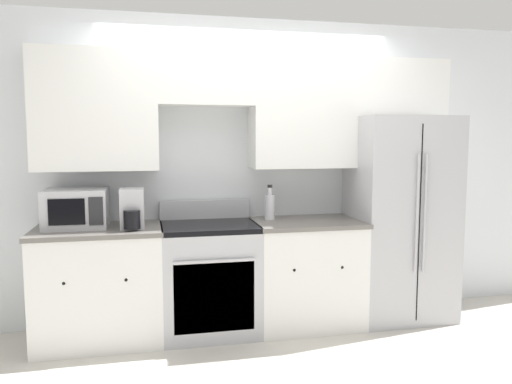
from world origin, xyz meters
TOP-DOWN VIEW (x-y plane):
  - ground_plane at (0.00, 0.00)m, footprint 12.00×12.00m
  - wall_back at (0.02, 0.58)m, footprint 8.00×0.39m
  - lower_cabinets_left at (-1.24, 0.31)m, footprint 0.97×0.64m
  - lower_cabinets_right at (0.44, 0.31)m, footprint 0.90×0.64m
  - oven_range at (-0.39, 0.31)m, footprint 0.77×0.65m
  - refrigerator at (1.30, 0.38)m, footprint 0.84×0.79m
  - microwave at (-1.40, 0.38)m, footprint 0.47×0.41m
  - bottle at (0.15, 0.43)m, footprint 0.08×0.08m
  - paper_towel_holder at (-0.98, 0.23)m, footprint 0.18×0.28m

SIDE VIEW (x-z plane):
  - ground_plane at x=0.00m, z-range 0.00..0.00m
  - lower_cabinets_left at x=-1.24m, z-range 0.00..0.90m
  - lower_cabinets_right at x=0.44m, z-range 0.00..0.90m
  - oven_range at x=-0.39m, z-range -0.07..0.98m
  - refrigerator at x=1.30m, z-range 0.00..1.77m
  - bottle at x=0.15m, z-range 0.86..1.16m
  - paper_towel_holder at x=-0.98m, z-range 0.88..1.19m
  - microwave at x=-1.40m, z-range 0.89..1.19m
  - wall_back at x=0.02m, z-range 0.22..2.82m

